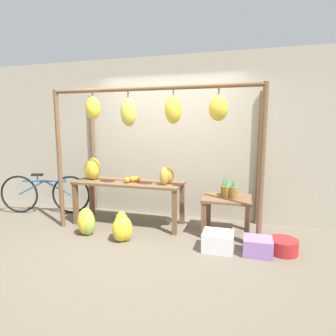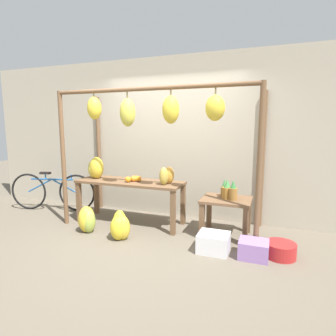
{
  "view_description": "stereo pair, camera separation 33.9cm",
  "coord_description": "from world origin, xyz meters",
  "px_view_note": "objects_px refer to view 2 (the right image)",
  "views": [
    {
      "loc": [
        1.33,
        -3.44,
        1.62
      ],
      "look_at": [
        0.15,
        0.69,
        0.97
      ],
      "focal_mm": 30.0,
      "sensor_mm": 36.0,
      "label": 1
    },
    {
      "loc": [
        1.66,
        -3.34,
        1.62
      ],
      "look_at": [
        0.15,
        0.69,
        0.97
      ],
      "focal_mm": 30.0,
      "sensor_mm": 36.0,
      "label": 2
    }
  ],
  "objects_px": {
    "parked_bicycle": "(52,191)",
    "pineapple_cluster": "(228,191)",
    "blue_bucket": "(280,250)",
    "fruit_crate_white": "(214,243)",
    "orange_pile": "(134,179)",
    "banana_pile_ground_right": "(120,227)",
    "banana_pile_ground_left": "(87,220)",
    "fruit_crate_purple": "(254,249)",
    "banana_pile_on_table": "(96,168)",
    "papaya_pile": "(167,176)"
  },
  "relations": [
    {
      "from": "parked_bicycle",
      "to": "pineapple_cluster",
      "type": "bearing_deg",
      "value": -1.63
    },
    {
      "from": "pineapple_cluster",
      "to": "blue_bucket",
      "type": "height_order",
      "value": "pineapple_cluster"
    },
    {
      "from": "fruit_crate_white",
      "to": "orange_pile",
      "type": "bearing_deg",
      "value": 158.15
    },
    {
      "from": "pineapple_cluster",
      "to": "banana_pile_ground_right",
      "type": "distance_m",
      "value": 1.65
    },
    {
      "from": "parked_bicycle",
      "to": "fruit_crate_white",
      "type": "bearing_deg",
      "value": -12.25
    },
    {
      "from": "banana_pile_ground_left",
      "to": "banana_pile_ground_right",
      "type": "relative_size",
      "value": 0.96
    },
    {
      "from": "banana_pile_ground_right",
      "to": "blue_bucket",
      "type": "height_order",
      "value": "banana_pile_ground_right"
    },
    {
      "from": "orange_pile",
      "to": "banana_pile_ground_right",
      "type": "bearing_deg",
      "value": -80.7
    },
    {
      "from": "pineapple_cluster",
      "to": "blue_bucket",
      "type": "distance_m",
      "value": 1.05
    },
    {
      "from": "banana_pile_ground_right",
      "to": "blue_bucket",
      "type": "relative_size",
      "value": 1.12
    },
    {
      "from": "parked_bicycle",
      "to": "fruit_crate_purple",
      "type": "bearing_deg",
      "value": -10.66
    },
    {
      "from": "pineapple_cluster",
      "to": "parked_bicycle",
      "type": "height_order",
      "value": "pineapple_cluster"
    },
    {
      "from": "banana_pile_ground_left",
      "to": "fruit_crate_white",
      "type": "xyz_separation_m",
      "value": [
        1.94,
        0.01,
        -0.07
      ]
    },
    {
      "from": "pineapple_cluster",
      "to": "banana_pile_ground_right",
      "type": "height_order",
      "value": "pineapple_cluster"
    },
    {
      "from": "orange_pile",
      "to": "fruit_crate_white",
      "type": "height_order",
      "value": "orange_pile"
    },
    {
      "from": "banana_pile_ground_left",
      "to": "parked_bicycle",
      "type": "xyz_separation_m",
      "value": [
        -1.33,
        0.72,
        0.17
      ]
    },
    {
      "from": "banana_pile_ground_left",
      "to": "banana_pile_ground_right",
      "type": "height_order",
      "value": "banana_pile_ground_right"
    },
    {
      "from": "pineapple_cluster",
      "to": "fruit_crate_white",
      "type": "xyz_separation_m",
      "value": [
        -0.08,
        -0.61,
        -0.56
      ]
    },
    {
      "from": "banana_pile_on_table",
      "to": "banana_pile_ground_left",
      "type": "height_order",
      "value": "banana_pile_on_table"
    },
    {
      "from": "papaya_pile",
      "to": "banana_pile_ground_left",
      "type": "bearing_deg",
      "value": -151.77
    },
    {
      "from": "fruit_crate_white",
      "to": "blue_bucket",
      "type": "relative_size",
      "value": 1.05
    },
    {
      "from": "pineapple_cluster",
      "to": "banana_pile_ground_left",
      "type": "xyz_separation_m",
      "value": [
        -2.02,
        -0.63,
        -0.49
      ]
    },
    {
      "from": "fruit_crate_white",
      "to": "fruit_crate_purple",
      "type": "relative_size",
      "value": 1.11
    },
    {
      "from": "banana_pile_on_table",
      "to": "parked_bicycle",
      "type": "bearing_deg",
      "value": 174.05
    },
    {
      "from": "banana_pile_ground_right",
      "to": "papaya_pile",
      "type": "distance_m",
      "value": 1.03
    },
    {
      "from": "banana_pile_on_table",
      "to": "papaya_pile",
      "type": "relative_size",
      "value": 1.15
    },
    {
      "from": "blue_bucket",
      "to": "parked_bicycle",
      "type": "height_order",
      "value": "parked_bicycle"
    },
    {
      "from": "banana_pile_ground_right",
      "to": "parked_bicycle",
      "type": "xyz_separation_m",
      "value": [
        -1.93,
        0.78,
        0.18
      ]
    },
    {
      "from": "banana_pile_on_table",
      "to": "blue_bucket",
      "type": "xyz_separation_m",
      "value": [
        2.99,
        -0.46,
        -0.8
      ]
    },
    {
      "from": "fruit_crate_purple",
      "to": "pineapple_cluster",
      "type": "bearing_deg",
      "value": 124.27
    },
    {
      "from": "banana_pile_on_table",
      "to": "papaya_pile",
      "type": "bearing_deg",
      "value": -1.4
    },
    {
      "from": "banana_pile_ground_right",
      "to": "parked_bicycle",
      "type": "height_order",
      "value": "parked_bicycle"
    },
    {
      "from": "banana_pile_ground_left",
      "to": "parked_bicycle",
      "type": "relative_size",
      "value": 0.25
    },
    {
      "from": "papaya_pile",
      "to": "banana_pile_on_table",
      "type": "bearing_deg",
      "value": 178.6
    },
    {
      "from": "fruit_crate_white",
      "to": "parked_bicycle",
      "type": "xyz_separation_m",
      "value": [
        -3.26,
        0.71,
        0.25
      ]
    },
    {
      "from": "orange_pile",
      "to": "blue_bucket",
      "type": "relative_size",
      "value": 0.67
    },
    {
      "from": "parked_bicycle",
      "to": "papaya_pile",
      "type": "bearing_deg",
      "value": -3.45
    },
    {
      "from": "orange_pile",
      "to": "fruit_crate_purple",
      "type": "distance_m",
      "value": 2.13
    },
    {
      "from": "fruit_crate_white",
      "to": "blue_bucket",
      "type": "height_order",
      "value": "fruit_crate_white"
    },
    {
      "from": "banana_pile_ground_left",
      "to": "orange_pile",
      "type": "bearing_deg",
      "value": 49.94
    },
    {
      "from": "banana_pile_on_table",
      "to": "blue_bucket",
      "type": "relative_size",
      "value": 0.98
    },
    {
      "from": "banana_pile_on_table",
      "to": "fruit_crate_white",
      "type": "bearing_deg",
      "value": -15.27
    },
    {
      "from": "banana_pile_on_table",
      "to": "orange_pile",
      "type": "distance_m",
      "value": 0.75
    },
    {
      "from": "parked_bicycle",
      "to": "fruit_crate_purple",
      "type": "distance_m",
      "value": 3.84
    },
    {
      "from": "blue_bucket",
      "to": "parked_bicycle",
      "type": "bearing_deg",
      "value": 172.06
    },
    {
      "from": "banana_pile_ground_right",
      "to": "fruit_crate_purple",
      "type": "height_order",
      "value": "banana_pile_ground_right"
    },
    {
      "from": "fruit_crate_white",
      "to": "banana_pile_ground_right",
      "type": "bearing_deg",
      "value": -176.86
    },
    {
      "from": "pineapple_cluster",
      "to": "parked_bicycle",
      "type": "relative_size",
      "value": 0.17
    },
    {
      "from": "banana_pile_ground_right",
      "to": "parked_bicycle",
      "type": "relative_size",
      "value": 0.26
    },
    {
      "from": "fruit_crate_white",
      "to": "papaya_pile",
      "type": "height_order",
      "value": "papaya_pile"
    }
  ]
}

